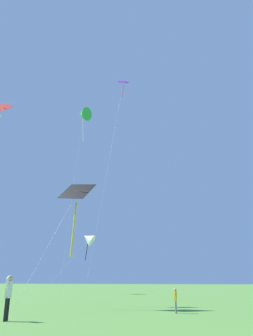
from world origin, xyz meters
TOP-DOWN VIEW (x-y plane):
  - kite_black_large at (-11.42, 15.67)m, footprint 2.53×5.90m
  - kite_green_small at (-20.24, 33.08)m, footprint 2.35×5.53m
  - kite_white_distant at (-21.57, 38.79)m, footprint 2.36×10.52m
  - kite_purple_streamer at (-14.33, 32.43)m, footprint 1.49×9.54m
  - person_in_red_shirt at (-10.65, 8.70)m, footprint 0.25×0.59m
  - person_child_small at (-4.73, 14.60)m, footprint 0.17×0.39m

SIDE VIEW (x-z plane):
  - person_child_small at x=-4.73m, z-range 0.12..1.35m
  - person_in_red_shirt at x=-10.65m, z-range 0.18..2.00m
  - kite_black_large at x=-11.42m, z-range 2.29..10.43m
  - kite_white_distant at x=-21.57m, z-range 3.06..11.36m
  - kite_green_small at x=-20.24m, z-range 11.13..35.58m
  - kite_purple_streamer at x=-14.33m, z-range 11.61..39.28m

